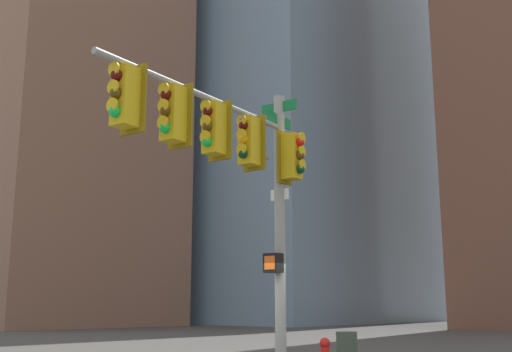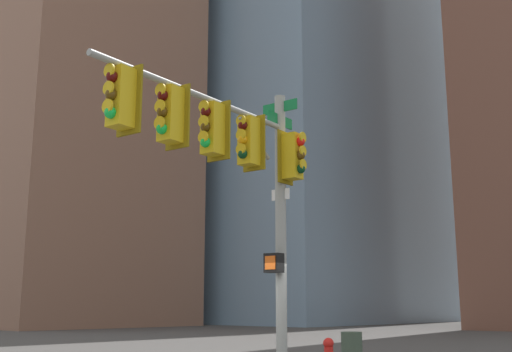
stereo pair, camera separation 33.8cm
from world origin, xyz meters
TOP-DOWN VIEW (x-y plane):
  - signal_pole_assembly at (1.28, 0.48)m, footprint 5.74×1.21m
  - litter_bin at (-4.59, -0.89)m, footprint 0.56×0.56m
  - building_glass_tower at (-43.70, -38.94)m, footprint 27.84×33.58m
  - building_brick_farside at (-19.36, -40.56)m, footprint 16.55×18.05m

SIDE VIEW (x-z plane):
  - litter_bin at x=-4.59m, z-range 0.00..0.95m
  - signal_pole_assembly at x=1.28m, z-range 1.31..7.53m
  - building_brick_farside at x=-19.36m, z-range 0.00..42.88m
  - building_glass_tower at x=-43.70m, z-range 0.00..57.26m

